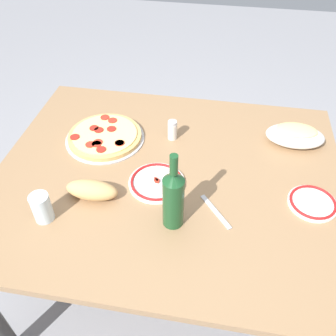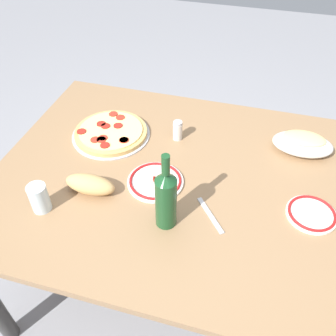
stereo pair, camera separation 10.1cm
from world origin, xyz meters
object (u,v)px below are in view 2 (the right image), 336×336
Objects in this scene: side_plate_far at (312,214)px; side_plate_near at (155,181)px; dining_table at (168,191)px; spice_shaker at (178,130)px; water_glass at (39,198)px; wine_bottle at (166,198)px; bread_loaf at (90,184)px; pepperoni_pizza at (111,133)px; baked_pasta_dish at (303,143)px.

side_plate_near is at bearing 179.40° from side_plate_far.
spice_shaker reaches higher than dining_table.
spice_shaker is at bearing 95.12° from dining_table.
side_plate_near is (0.34, 0.23, -0.04)m from water_glass.
wine_bottle is at bearing -161.13° from side_plate_far.
side_plate_far is at bearing 13.64° from water_glass.
water_glass is 0.56× the size of bread_loaf.
bread_loaf reaches higher than dining_table.
bread_loaf is 0.45m from spice_shaker.
spice_shaker is (0.23, 0.39, 0.01)m from bread_loaf.
water_glass is 0.41m from side_plate_near.
dining_table is at bearing -28.63° from pepperoni_pizza.
pepperoni_pizza is 0.46m from water_glass.
side_plate_far is at bearing 18.87° from wine_bottle.
dining_table is at bearing -150.32° from baked_pasta_dish.
spice_shaker is at bearing 54.89° from water_glass.
bread_loaf is at bearing -172.72° from side_plate_far.
dining_table is 0.32m from bread_loaf.
dining_table is at bearing 33.93° from bread_loaf.
side_plate_far is 0.91× the size of bread_loaf.
side_plate_near is at bearing -146.98° from baked_pasta_dish.
water_glass is 1.22× the size of spice_shaker.
side_plate_near is (-0.09, 0.17, -0.11)m from wine_bottle.
water_glass is 0.50× the size of side_plate_near.
baked_pasta_dish is at bearing 29.68° from dining_table.
side_plate_near is at bearing 118.00° from wine_bottle.
dining_table is 0.58m from baked_pasta_dish.
water_glass is at bearing -146.72° from side_plate_near.
pepperoni_pizza is 1.95× the size of side_plate_far.
spice_shaker is at bearing 11.17° from pepperoni_pizza.
pepperoni_pizza is at bearing 80.72° from water_glass.
side_plate_far is 0.78m from bread_loaf.
wine_bottle is 3.40× the size of spice_shaker.
dining_table is 12.58× the size of water_glass.
side_plate_near is 0.56m from side_plate_far.
side_plate_near reaches higher than dining_table.
side_plate_near is 2.42× the size of spice_shaker.
dining_table is 0.50m from water_glass.
baked_pasta_dish is 0.67m from wine_bottle.
baked_pasta_dish is (0.49, 0.28, 0.14)m from dining_table.
side_plate_near is (-0.03, -0.06, 0.11)m from dining_table.
water_glass is (-0.43, -0.06, -0.07)m from wine_bottle.
pepperoni_pizza is 0.80m from baked_pasta_dish.
spice_shaker is (0.01, 0.28, 0.03)m from side_plate_near.
baked_pasta_dish is 0.35m from side_plate_far.
dining_table is at bearing 37.24° from water_glass.
side_plate_far is at bearing -0.60° from side_plate_near.
spice_shaker is at bearing 87.45° from side_plate_near.
water_glass reaches higher than pepperoni_pizza.
water_glass is at bearing -125.11° from spice_shaker.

